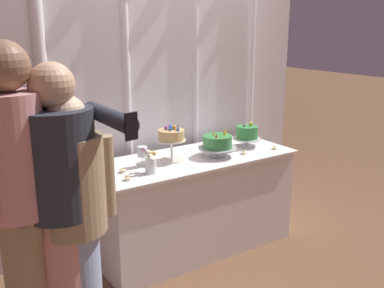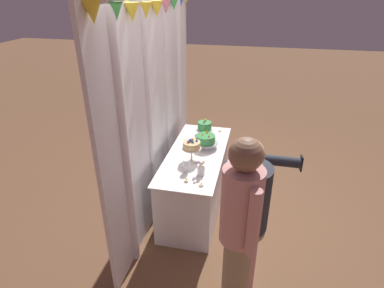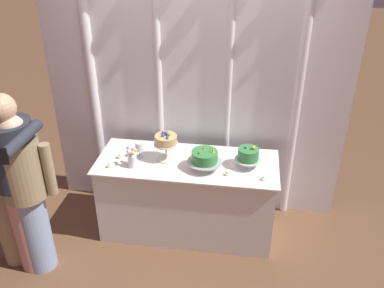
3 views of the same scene
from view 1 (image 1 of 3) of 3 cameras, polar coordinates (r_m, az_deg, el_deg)
The scene contains 15 objects.
ground_plane at distance 3.73m, azimuth 1.10°, elevation -13.69°, with size 24.00×24.00×0.00m, color brown.
draped_curtain at distance 3.74m, azimuth -4.25°, elevation 9.39°, with size 2.90×0.15×2.72m.
cake_table at distance 3.63m, azimuth 0.22°, elevation -7.62°, with size 1.65×0.67×0.78m.
cake_display_leftmost at distance 3.35m, azimuth -2.67°, elevation 0.84°, with size 0.22×0.22×0.29m.
cake_display_center at distance 3.49m, azimuth 3.31°, elevation 0.15°, with size 0.31×0.31×0.22m.
cake_display_rightmost at distance 3.78m, azimuth 7.09°, elevation 1.30°, with size 0.24×0.24×0.21m.
wine_glass at distance 3.26m, azimuth -6.43°, elevation -1.06°, with size 0.07×0.07×0.15m.
flower_vase at distance 3.12m, azimuth -5.43°, elevation -2.38°, with size 0.09×0.11×0.19m.
tealight_far_left at distance 3.01m, azimuth -8.36°, elevation -4.46°, with size 0.05×0.05×0.04m.
tealight_near_left at distance 3.17m, azimuth -8.95°, elevation -3.45°, with size 0.05×0.05×0.04m.
tealight_near_right at distance 3.58m, azimuth 6.65°, elevation -1.20°, with size 0.05×0.05×0.03m.
tealight_far_right at distance 3.76m, azimuth 10.54°, elevation -0.55°, with size 0.04×0.04×0.03m.
guest_man_pink_jacket at distance 2.32m, azimuth -21.48°, elevation -6.69°, with size 0.42×0.41×1.74m.
guest_girl_blue_dress at distance 2.38m, azimuth -16.38°, elevation -8.11°, with size 0.52×0.65×1.64m.
guest_man_dark_suit at distance 2.42m, azimuth -14.94°, elevation -9.91°, with size 0.51×0.40×1.48m.
Camera 1 is at (-1.87, -2.66, 1.81)m, focal length 41.36 mm.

